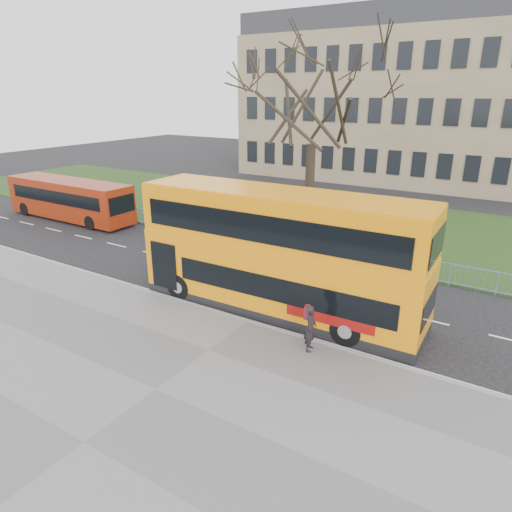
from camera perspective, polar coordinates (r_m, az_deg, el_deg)
The scene contains 10 objects.
ground at distance 19.42m, azimuth 1.52°, elevation -6.56°, with size 120.00×120.00×0.00m, color black.
pavement at distance 14.79m, azimuth -12.43°, elevation -16.15°, with size 80.00×10.50×0.12m, color slate.
kerb at distance 18.21m, azimuth -0.98°, elevation -8.21°, with size 80.00×0.20×0.14m, color gray.
grass_verge at distance 31.78m, azimuth 14.74°, elevation 3.52°, with size 80.00×15.40×0.08m, color #1E3C16.
guard_railing at distance 24.69m, azimuth 9.33°, elevation 0.48°, with size 40.00×0.12×1.10m, color #7AA3D9, non-canonical shape.
bare_tree at distance 27.70m, azimuth 7.01°, elevation 15.96°, with size 9.43×9.43×13.46m, color black, non-canonical shape.
civic_building at distance 51.90m, azimuth 17.34°, elevation 17.23°, with size 30.00×15.00×14.00m, color #7A6B4D.
yellow_bus at distance 18.31m, azimuth 2.87°, elevation 0.78°, with size 11.89×3.07×4.96m.
red_bus at distance 35.09m, azimuth -22.28°, elevation 6.64°, with size 10.59×2.46×2.79m.
pedestrian at distance 16.00m, azimuth 6.82°, elevation -8.94°, with size 0.62×0.41×1.70m, color black.
Camera 1 is at (8.75, -15.02, 8.65)m, focal length 32.00 mm.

